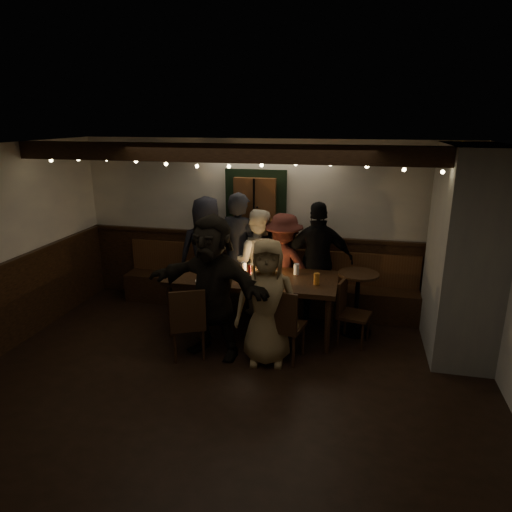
% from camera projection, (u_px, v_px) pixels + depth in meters
% --- Properties ---
extents(room, '(6.02, 5.01, 2.62)m').
position_uv_depth(room, '(333.00, 263.00, 5.93)').
color(room, black).
rests_on(room, ground).
extents(dining_table, '(2.29, 0.98, 0.99)m').
position_uv_depth(dining_table, '(253.00, 281.00, 6.23)').
color(dining_table, black).
rests_on(dining_table, ground).
extents(chair_near_left, '(0.56, 0.56, 0.94)m').
position_uv_depth(chair_near_left, '(188.00, 320.00, 5.57)').
color(chair_near_left, black).
rests_on(chair_near_left, ground).
extents(chair_near_right, '(0.51, 0.51, 0.95)m').
position_uv_depth(chair_near_right, '(283.00, 321.00, 5.50)').
color(chair_near_right, black).
rests_on(chair_near_right, ground).
extents(chair_end, '(0.47, 0.47, 0.86)m').
position_uv_depth(chair_end, '(348.00, 308.00, 6.01)').
color(chair_end, black).
rests_on(chair_end, ground).
extents(high_top, '(0.55, 0.55, 0.88)m').
position_uv_depth(high_top, '(357.00, 295.00, 6.27)').
color(high_top, black).
rests_on(high_top, ground).
extents(person_a, '(1.02, 0.86, 1.77)m').
position_uv_depth(person_a, '(207.00, 253.00, 7.04)').
color(person_a, black).
rests_on(person_a, ground).
extents(person_b, '(0.76, 0.58, 1.85)m').
position_uv_depth(person_b, '(239.00, 253.00, 6.94)').
color(person_b, black).
rests_on(person_b, ground).
extents(person_c, '(0.85, 0.70, 1.61)m').
position_uv_depth(person_c, '(257.00, 261.00, 6.90)').
color(person_c, beige).
rests_on(person_c, ground).
extents(person_d, '(1.12, 0.79, 1.57)m').
position_uv_depth(person_d, '(284.00, 266.00, 6.78)').
color(person_d, '#3E1814').
rests_on(person_d, ground).
extents(person_e, '(1.10, 0.64, 1.76)m').
position_uv_depth(person_e, '(318.00, 261.00, 6.67)').
color(person_e, black).
rests_on(person_e, ground).
extents(person_f, '(1.76, 0.95, 1.81)m').
position_uv_depth(person_f, '(213.00, 286.00, 5.60)').
color(person_f, black).
rests_on(person_f, ground).
extents(person_g, '(0.83, 0.60, 1.56)m').
position_uv_depth(person_g, '(267.00, 302.00, 5.44)').
color(person_g, '#997E52').
rests_on(person_g, ground).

